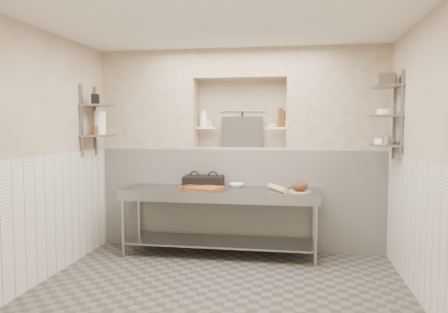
% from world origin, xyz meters
% --- Properties ---
extents(floor, '(4.00, 3.90, 0.10)m').
position_xyz_m(floor, '(0.00, 0.00, -0.05)').
color(floor, '#524D49').
rests_on(floor, ground).
extents(ceiling, '(4.00, 3.90, 0.10)m').
position_xyz_m(ceiling, '(0.00, 0.00, 2.85)').
color(ceiling, silver).
rests_on(ceiling, ground).
extents(wall_left, '(0.10, 3.90, 2.80)m').
position_xyz_m(wall_left, '(-2.05, 0.00, 1.40)').
color(wall_left, '#C2AE94').
rests_on(wall_left, ground).
extents(wall_right, '(0.10, 3.90, 2.80)m').
position_xyz_m(wall_right, '(2.05, 0.00, 1.40)').
color(wall_right, '#C2AE94').
rests_on(wall_right, ground).
extents(wall_back, '(4.00, 0.10, 2.80)m').
position_xyz_m(wall_back, '(0.00, 2.00, 1.40)').
color(wall_back, '#C2AE94').
rests_on(wall_back, ground).
extents(wall_front, '(4.00, 0.10, 2.80)m').
position_xyz_m(wall_front, '(0.00, -2.00, 1.40)').
color(wall_front, '#C2AE94').
rests_on(wall_front, ground).
extents(backwall_lower, '(4.00, 0.40, 1.40)m').
position_xyz_m(backwall_lower, '(0.00, 1.75, 0.70)').
color(backwall_lower, silver).
rests_on(backwall_lower, floor).
extents(alcove_sill, '(1.30, 0.40, 0.02)m').
position_xyz_m(alcove_sill, '(0.00, 1.75, 1.41)').
color(alcove_sill, '#C2AE94').
rests_on(alcove_sill, backwall_lower).
extents(backwall_pillar_left, '(1.35, 0.40, 1.40)m').
position_xyz_m(backwall_pillar_left, '(-1.33, 1.75, 2.10)').
color(backwall_pillar_left, '#C2AE94').
rests_on(backwall_pillar_left, backwall_lower).
extents(backwall_pillar_right, '(1.35, 0.40, 1.40)m').
position_xyz_m(backwall_pillar_right, '(1.33, 1.75, 2.10)').
color(backwall_pillar_right, '#C2AE94').
rests_on(backwall_pillar_right, backwall_lower).
extents(backwall_header, '(1.30, 0.40, 0.40)m').
position_xyz_m(backwall_header, '(0.00, 1.75, 2.60)').
color(backwall_header, '#C2AE94').
rests_on(backwall_header, backwall_lower).
extents(wainscot_left, '(0.02, 3.90, 1.40)m').
position_xyz_m(wainscot_left, '(-1.99, 0.00, 0.70)').
color(wainscot_left, silver).
rests_on(wainscot_left, floor).
extents(wainscot_right, '(0.02, 3.90, 1.40)m').
position_xyz_m(wainscot_right, '(1.99, 0.00, 0.70)').
color(wainscot_right, silver).
rests_on(wainscot_right, floor).
extents(alcove_shelf_left, '(0.28, 0.16, 0.02)m').
position_xyz_m(alcove_shelf_left, '(-0.50, 1.75, 1.70)').
color(alcove_shelf_left, white).
rests_on(alcove_shelf_left, backwall_lower).
extents(alcove_shelf_right, '(0.28, 0.16, 0.02)m').
position_xyz_m(alcove_shelf_right, '(0.50, 1.75, 1.70)').
color(alcove_shelf_right, white).
rests_on(alcove_shelf_right, backwall_lower).
extents(utensil_rail, '(0.70, 0.02, 0.02)m').
position_xyz_m(utensil_rail, '(0.00, 1.92, 1.95)').
color(utensil_rail, gray).
rests_on(utensil_rail, wall_back).
extents(hanging_steel, '(0.02, 0.02, 0.30)m').
position_xyz_m(hanging_steel, '(0.00, 1.90, 1.78)').
color(hanging_steel, black).
rests_on(hanging_steel, utensil_rail).
extents(splash_panel, '(0.60, 0.08, 0.45)m').
position_xyz_m(splash_panel, '(0.00, 1.85, 1.64)').
color(splash_panel, '#383330').
rests_on(splash_panel, alcove_sill).
extents(shelf_rail_left_a, '(0.03, 0.03, 0.95)m').
position_xyz_m(shelf_rail_left_a, '(-1.98, 1.25, 1.80)').
color(shelf_rail_left_a, slate).
rests_on(shelf_rail_left_a, wall_left).
extents(shelf_rail_left_b, '(0.03, 0.03, 0.95)m').
position_xyz_m(shelf_rail_left_b, '(-1.98, 0.85, 1.80)').
color(shelf_rail_left_b, slate).
rests_on(shelf_rail_left_b, wall_left).
extents(wall_shelf_left_lower, '(0.30, 0.50, 0.02)m').
position_xyz_m(wall_shelf_left_lower, '(-1.84, 1.05, 1.60)').
color(wall_shelf_left_lower, slate).
rests_on(wall_shelf_left_lower, wall_left).
extents(wall_shelf_left_upper, '(0.30, 0.50, 0.03)m').
position_xyz_m(wall_shelf_left_upper, '(-1.84, 1.05, 2.00)').
color(wall_shelf_left_upper, slate).
rests_on(wall_shelf_left_upper, wall_left).
extents(shelf_rail_right_a, '(0.03, 0.03, 1.05)m').
position_xyz_m(shelf_rail_right_a, '(1.98, 1.25, 1.85)').
color(shelf_rail_right_a, slate).
rests_on(shelf_rail_right_a, wall_right).
extents(shelf_rail_right_b, '(0.03, 0.03, 1.05)m').
position_xyz_m(shelf_rail_right_b, '(1.98, 0.85, 1.85)').
color(shelf_rail_right_b, slate).
rests_on(shelf_rail_right_b, wall_right).
extents(wall_shelf_right_lower, '(0.30, 0.50, 0.02)m').
position_xyz_m(wall_shelf_right_lower, '(1.84, 1.05, 1.50)').
color(wall_shelf_right_lower, slate).
rests_on(wall_shelf_right_lower, wall_right).
extents(wall_shelf_right_mid, '(0.30, 0.50, 0.02)m').
position_xyz_m(wall_shelf_right_mid, '(1.84, 1.05, 1.85)').
color(wall_shelf_right_mid, slate).
rests_on(wall_shelf_right_mid, wall_right).
extents(wall_shelf_right_upper, '(0.30, 0.50, 0.03)m').
position_xyz_m(wall_shelf_right_upper, '(1.84, 1.05, 2.20)').
color(wall_shelf_right_upper, slate).
rests_on(wall_shelf_right_upper, wall_right).
extents(prep_table, '(2.60, 0.70, 0.90)m').
position_xyz_m(prep_table, '(-0.21, 1.18, 0.64)').
color(prep_table, gray).
rests_on(prep_table, floor).
extents(panini_press, '(0.56, 0.42, 0.15)m').
position_xyz_m(panini_press, '(-0.47, 1.37, 0.97)').
color(panini_press, black).
rests_on(panini_press, prep_table).
extents(cutting_board, '(0.61, 0.52, 0.05)m').
position_xyz_m(cutting_board, '(-0.41, 1.03, 0.92)').
color(cutting_board, brown).
rests_on(cutting_board, prep_table).
extents(knife_blade, '(0.22, 0.13, 0.01)m').
position_xyz_m(knife_blade, '(-0.46, 1.13, 0.95)').
color(knife_blade, gray).
rests_on(knife_blade, cutting_board).
extents(tongs, '(0.13, 0.26, 0.02)m').
position_xyz_m(tongs, '(-0.60, 0.99, 0.96)').
color(tongs, gray).
rests_on(tongs, cutting_board).
extents(mixing_bowl, '(0.21, 0.21, 0.05)m').
position_xyz_m(mixing_bowl, '(-0.01, 1.39, 0.92)').
color(mixing_bowl, white).
rests_on(mixing_bowl, prep_table).
extents(rolling_pin, '(0.28, 0.45, 0.07)m').
position_xyz_m(rolling_pin, '(0.55, 1.13, 0.94)').
color(rolling_pin, '#DEB885').
rests_on(rolling_pin, prep_table).
extents(bread_board, '(0.27, 0.27, 0.02)m').
position_xyz_m(bread_board, '(0.83, 1.05, 0.91)').
color(bread_board, '#DEB885').
rests_on(bread_board, prep_table).
extents(bread_loaf, '(0.20, 0.20, 0.12)m').
position_xyz_m(bread_loaf, '(0.83, 1.05, 0.98)').
color(bread_loaf, '#4C2D19').
rests_on(bread_loaf, bread_board).
extents(bottle_soap, '(0.12, 0.12, 0.28)m').
position_xyz_m(bottle_soap, '(-0.54, 1.75, 1.85)').
color(bottle_soap, white).
rests_on(bottle_soap, alcove_shelf_left).
extents(jar_alcove, '(0.08, 0.08, 0.12)m').
position_xyz_m(jar_alcove, '(-0.45, 1.77, 1.77)').
color(jar_alcove, '#C2AE94').
rests_on(jar_alcove, alcove_shelf_left).
extents(bowl_alcove, '(0.17, 0.17, 0.04)m').
position_xyz_m(bowl_alcove, '(0.46, 1.75, 1.73)').
color(bowl_alcove, white).
rests_on(bowl_alcove, alcove_shelf_right).
extents(condiment_a, '(0.06, 0.06, 0.23)m').
position_xyz_m(condiment_a, '(0.60, 1.74, 1.83)').
color(condiment_a, '#592E12').
rests_on(condiment_a, alcove_shelf_right).
extents(condiment_b, '(0.07, 0.07, 0.27)m').
position_xyz_m(condiment_b, '(0.56, 1.74, 1.85)').
color(condiment_b, '#592E12').
rests_on(condiment_b, alcove_shelf_right).
extents(condiment_c, '(0.06, 0.06, 0.11)m').
position_xyz_m(condiment_c, '(0.63, 1.77, 1.77)').
color(condiment_c, white).
rests_on(condiment_c, alcove_shelf_right).
extents(jug_left, '(0.16, 0.16, 0.31)m').
position_xyz_m(jug_left, '(-1.84, 1.10, 1.77)').
color(jug_left, white).
rests_on(jug_left, wall_shelf_left_lower).
extents(jar_left, '(0.08, 0.08, 0.12)m').
position_xyz_m(jar_left, '(-1.84, 0.95, 1.67)').
color(jar_left, '#592E12').
rests_on(jar_left, wall_shelf_left_lower).
extents(box_left_upper, '(0.12, 0.12, 0.14)m').
position_xyz_m(box_left_upper, '(-1.84, 0.99, 2.08)').
color(box_left_upper, black).
rests_on(box_left_upper, wall_shelf_left_upper).
extents(bowl_right, '(0.22, 0.22, 0.07)m').
position_xyz_m(bowl_right, '(1.84, 1.12, 1.55)').
color(bowl_right, white).
rests_on(bowl_right, wall_shelf_right_lower).
extents(canister_right, '(0.11, 0.11, 0.11)m').
position_xyz_m(canister_right, '(1.84, 0.97, 1.57)').
color(canister_right, gray).
rests_on(canister_right, wall_shelf_right_lower).
extents(bowl_right_mid, '(0.19, 0.19, 0.07)m').
position_xyz_m(bowl_right_mid, '(1.84, 1.09, 1.90)').
color(bowl_right_mid, white).
rests_on(bowl_right_mid, wall_shelf_right_mid).
extents(basket_right, '(0.21, 0.24, 0.14)m').
position_xyz_m(basket_right, '(1.84, 1.06, 2.28)').
color(basket_right, gray).
rests_on(basket_right, wall_shelf_right_upper).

